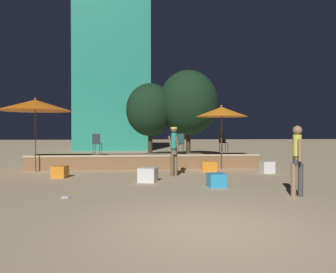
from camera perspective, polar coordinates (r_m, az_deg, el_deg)
ground_plane at (r=5.84m, az=7.16°, el=-15.57°), size 120.00×120.00×0.00m
wooden_deck at (r=15.21m, az=-4.11°, el=-4.26°), size 10.13×2.23×0.64m
patio_umbrella_0 at (r=14.43m, az=-22.13°, el=5.05°), size 2.92×2.92×3.02m
patio_umbrella_1 at (r=14.41m, az=9.30°, el=4.25°), size 2.26×2.26×2.79m
cube_seat_0 at (r=10.79m, az=-3.50°, el=-6.67°), size 0.71×0.71×0.47m
cube_seat_1 at (r=13.62m, az=16.88°, el=-5.13°), size 0.49×0.49×0.46m
cube_seat_2 at (r=9.90m, az=8.40°, el=-7.54°), size 0.53×0.53×0.40m
cube_seat_3 at (r=13.63m, az=7.18°, el=-5.19°), size 0.68×0.68×0.42m
cube_seat_4 at (r=12.35m, az=-18.30°, el=-5.85°), size 0.56×0.56×0.42m
person_0 at (r=8.94m, az=21.58°, el=-3.41°), size 0.30×0.55×1.80m
person_1 at (r=12.05m, az=1.04°, el=-1.98°), size 0.42×0.51×1.82m
bistro_chair_0 at (r=15.52m, az=2.12°, el=-0.81°), size 0.44×0.44×0.90m
bistro_chair_1 at (r=15.00m, az=-12.31°, el=-0.89°), size 0.41×0.42×0.90m
bistro_chair_2 at (r=16.28m, az=9.55°, el=-0.74°), size 0.41×0.41×0.90m
frisbee_disc at (r=8.67m, az=-17.42°, el=-10.02°), size 0.22×0.22×0.03m
background_tree_0 at (r=20.80m, az=-3.12°, el=4.64°), size 3.04×3.04×4.69m
background_tree_1 at (r=20.81m, az=3.56°, el=5.87°), size 3.71×3.71×5.50m
distant_building at (r=30.45m, az=-9.48°, el=11.12°), size 6.53×4.79×14.11m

